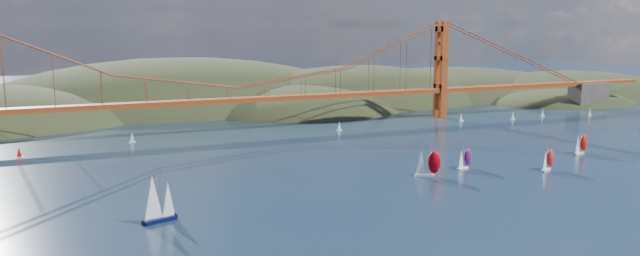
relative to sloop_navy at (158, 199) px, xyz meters
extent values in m
plane|color=black|center=(60.60, -44.85, -6.50)|extent=(1200.00, 1200.00, 0.00)
ellipsoid|color=black|center=(50.60, 255.15, -23.30)|extent=(300.00, 180.00, 96.00)
ellipsoid|color=black|center=(170.60, 225.15, -19.80)|extent=(220.00, 140.00, 76.00)
ellipsoid|color=black|center=(120.60, 195.15, -14.90)|extent=(140.00, 110.00, 48.00)
ellipsoid|color=black|center=(260.60, 245.15, -17.00)|extent=(260.00, 160.00, 60.00)
ellipsoid|color=black|center=(345.60, 205.15, -15.60)|extent=(220.00, 150.00, 52.00)
ellipsoid|color=black|center=(300.60, 165.15, -11.40)|extent=(120.00, 90.00, 28.00)
cube|color=#993A14|center=(60.60, 135.15, 9.50)|extent=(440.00, 7.00, 1.60)
cube|color=maroon|center=(60.60, 135.15, 8.30)|extent=(440.00, 7.00, 0.80)
cube|color=maroon|center=(180.60, 135.15, 21.00)|extent=(4.00, 8.50, 55.00)
cube|color=#4C443D|center=(294.60, 135.15, 1.50)|extent=(24.00, 12.00, 16.00)
cube|color=#993A14|center=(306.60, 135.15, 9.50)|extent=(52.00, 7.00, 1.60)
cube|color=#070A32|center=(0.35, 0.12, -5.93)|extent=(9.76, 5.48, 1.13)
cylinder|color=#99999E|center=(0.79, 0.27, 1.43)|extent=(0.14, 0.14, 13.59)
cone|color=white|center=(-1.26, -0.42, 0.75)|extent=(6.67, 6.67, 11.96)
cone|color=white|center=(3.03, 1.01, -0.61)|extent=(4.76, 4.76, 9.52)
cube|color=silver|center=(94.84, 16.11, -6.11)|extent=(6.65, 4.04, 0.77)
cylinder|color=#99999E|center=(95.14, 15.99, -0.90)|extent=(0.10, 0.10, 9.66)
cone|color=white|center=(93.76, 16.53, -1.38)|extent=(4.68, 4.68, 8.50)
ellipsoid|color=#BA000B|center=(98.14, 14.80, -1.38)|extent=(5.23, 4.29, 8.12)
cube|color=white|center=(140.74, 5.76, -6.17)|extent=(5.60, 3.50, 0.65)
cylinder|color=#99999E|center=(140.99, 5.87, -1.77)|extent=(0.08, 0.08, 8.15)
cone|color=white|center=(139.84, 5.38, -2.18)|extent=(3.98, 3.98, 7.17)
ellipsoid|color=red|center=(143.50, 6.91, -2.18)|extent=(4.43, 3.67, 6.84)
cube|color=white|center=(174.75, 23.72, -6.17)|extent=(5.76, 2.75, 0.67)
cylinder|color=#99999E|center=(175.02, 23.78, -1.67)|extent=(0.08, 0.08, 8.33)
cone|color=white|center=(173.77, 23.49, -2.08)|extent=(3.72, 3.72, 7.33)
ellipsoid|color=red|center=(177.73, 24.39, -2.08)|extent=(4.33, 3.25, 7.00)
cube|color=white|center=(114.00, 19.83, -6.18)|extent=(5.54, 2.95, 0.64)
cylinder|color=#99999E|center=(114.26, 19.91, -1.86)|extent=(0.08, 0.08, 8.00)
cone|color=white|center=(113.08, 19.56, -2.26)|extent=(3.71, 3.71, 7.04)
ellipsoid|color=#B2050E|center=(116.81, 20.67, -2.26)|extent=(4.24, 3.31, 6.72)
cube|color=silver|center=(-39.01, 105.55, -6.25)|extent=(3.00, 1.00, 0.50)
cone|color=red|center=(-39.01, 105.55, -3.90)|extent=(2.00, 2.00, 4.20)
cube|color=silver|center=(6.71, 122.09, -6.25)|extent=(3.00, 1.00, 0.50)
cone|color=white|center=(6.71, 122.09, -3.90)|extent=(2.00, 2.00, 4.20)
cube|color=silver|center=(182.25, 116.36, -6.25)|extent=(3.00, 1.00, 0.50)
cone|color=white|center=(182.25, 116.36, -3.90)|extent=(2.00, 2.00, 4.20)
cube|color=silver|center=(212.72, 109.84, -6.25)|extent=(3.00, 1.00, 0.50)
cone|color=white|center=(212.72, 109.84, -3.90)|extent=(2.00, 2.00, 4.20)
cube|color=silver|center=(236.62, 112.66, -6.25)|extent=(3.00, 1.00, 0.50)
cone|color=white|center=(236.62, 112.66, -3.90)|extent=(2.00, 2.00, 4.20)
cube|color=silver|center=(264.18, 103.96, -6.25)|extent=(3.00, 1.00, 0.50)
cone|color=white|center=(264.18, 103.96, -3.90)|extent=(2.00, 2.00, 4.20)
cube|color=silver|center=(107.09, 114.67, -6.25)|extent=(3.00, 1.00, 0.50)
cone|color=white|center=(107.09, 114.67, -3.90)|extent=(2.00, 2.00, 4.20)
ellipsoid|color=white|center=(-30.30, -26.99, 14.78)|extent=(0.90, 0.25, 0.17)
camera|label=1|loc=(-23.10, -167.75, 46.94)|focal=35.00mm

